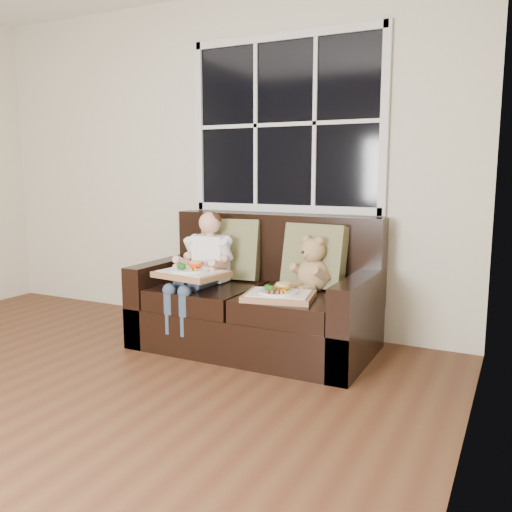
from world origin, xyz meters
The scene contains 8 objects.
window_back centered at (0.71, 2.48, 1.65)m, with size 1.62×0.04×1.37m.
loveseat centered at (0.71, 2.02, 0.31)m, with size 1.70×0.92×0.96m.
pillow_left centered at (0.39, 2.17, 0.68)m, with size 0.49×0.28×0.48m.
pillow_right centered at (1.09, 2.17, 0.68)m, with size 0.47×0.24×0.47m.
child centered at (0.32, 1.90, 0.64)m, with size 0.37×0.59×0.83m.
teddy_bear centered at (1.12, 2.06, 0.61)m, with size 0.29×0.34×0.41m.
tray_left centered at (0.34, 1.69, 0.58)m, with size 0.52×0.43×0.11m.
tray_right centered at (1.02, 1.71, 0.48)m, with size 0.51×0.43×0.10m.
Camera 1 is at (2.44, -1.49, 1.29)m, focal length 38.00 mm.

